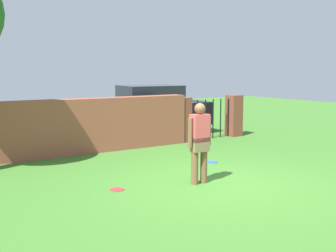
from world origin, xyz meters
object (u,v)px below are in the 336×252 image
Objects in this scene: person at (200,139)px; car at (150,110)px; frisbee_red at (117,189)px; frisbee_blue at (212,162)px.

car is at bearing -110.68° from person.
frisbee_red is at bearing 58.60° from car.
frisbee_red is (-3.01, -0.86, 0.00)m from frisbee_blue.
frisbee_blue is at bearing 15.96° from frisbee_red.
person reaches higher than frisbee_blue.
car reaches higher than person.
person is 2.15m from frisbee_blue.
frisbee_blue is at bearing 82.33° from car.
car is 4.85m from frisbee_blue.
car is at bearing 77.66° from frisbee_blue.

